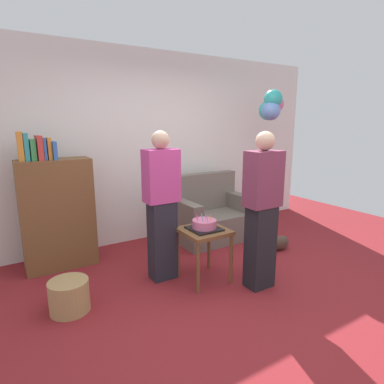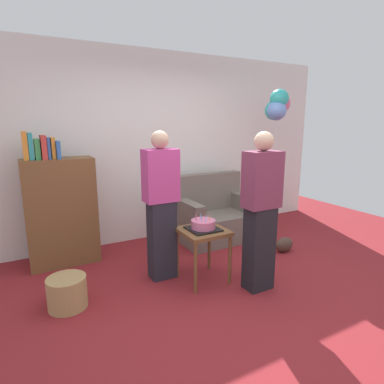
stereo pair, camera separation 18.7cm
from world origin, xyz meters
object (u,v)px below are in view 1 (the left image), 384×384
Objects in this scene: person_blowing_candles at (162,206)px; wicker_basket at (69,296)px; side_table at (204,237)px; handbag at (281,243)px; balloon_bunch at (272,106)px; person_holding_cake at (262,211)px; birthday_cake at (204,225)px; couch at (211,216)px; bookshelf at (57,211)px.

person_blowing_candles reaches higher than wicker_basket.
side_table is 1.63× the size of wicker_basket.
balloon_bunch is (0.38, 0.68, 1.84)m from handbag.
balloon_bunch reaches higher than person_holding_cake.
side_table reaches higher than handbag.
person_blowing_candles is at bearing 141.61° from birthday_cake.
wicker_basket is (-2.20, -0.88, -0.19)m from couch.
balloon_bunch reaches higher than handbag.
birthday_cake is 1.47m from handbag.
person_holding_cake is at bearing -45.24° from birthday_cake.
bookshelf is at bearing 136.70° from birthday_cake.
balloon_bunch is at bearing -12.24° from couch.
person_holding_cake is at bearing -104.98° from couch.
birthday_cake is at bearing -6.02° from wicker_basket.
handbag is 0.13× the size of balloon_bunch.
person_blowing_candles is (-0.36, 0.29, 0.34)m from side_table.
handbag is at bearing -57.84° from couch.
person_blowing_candles reaches higher than side_table.
side_table is 2.09× the size of handbag.
bookshelf is 1.77m from side_table.
person_blowing_candles is at bearing -147.51° from couch.
birthday_cake is at bearing -50.02° from person_blowing_candles.
bookshelf is at bearing 172.88° from balloon_bunch.
bookshelf is at bearing 123.33° from person_blowing_candles.
balloon_bunch is at bearing -141.08° from person_holding_cake.
birthday_cake is 0.15× the size of balloon_bunch.
balloon_bunch is (0.93, -0.20, 1.60)m from couch.
side_table is 1.43m from handbag.
person_blowing_candles is 2.44m from balloon_bunch.
person_blowing_candles is (0.92, -0.92, 0.15)m from bookshelf.
birthday_cake is 1.48m from wicker_basket.
birthday_cake is 0.89× the size of wicker_basket.
handbag is (0.94, 0.58, -0.73)m from person_holding_cake.
person_blowing_candles is 1.05m from person_holding_cake.
couch is 2.12m from bookshelf.
bookshelf is 2.76× the size of side_table.
couch reaches higher than side_table.
couch is 3.06× the size of wicker_basket.
person_holding_cake reaches higher than wicker_basket.
bookshelf is 3.29m from balloon_bunch.
side_table reaches higher than wicker_basket.
person_holding_cake reaches higher than handbag.
person_blowing_candles is 1.25m from wicker_basket.
birthday_cake is at bearing -167.38° from side_table.
couch is 1.34m from birthday_cake.
side_table is (-0.81, -1.03, 0.16)m from couch.
wicker_basket reaches higher than handbag.
person_blowing_candles is 5.82× the size of handbag.
person_blowing_candles and person_holding_cake have the same top height.
balloon_bunch reaches higher than person_blowing_candles.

